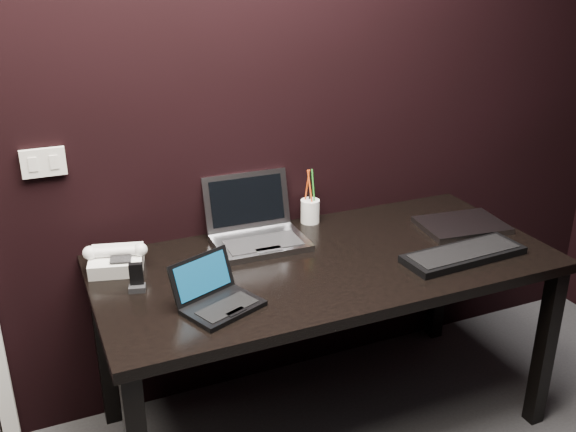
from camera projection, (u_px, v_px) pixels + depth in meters
name	position (u px, v px, depth m)	size (l,w,h in m)	color
wall_back	(211.00, 96.00, 2.40)	(4.00, 4.00, 0.00)	black
wall_switch	(43.00, 163.00, 2.23)	(0.15, 0.02, 0.10)	silver
desk	(326.00, 278.00, 2.42)	(1.70, 0.80, 0.74)	black
netbook	(217.00, 298.00, 2.06)	(0.30, 0.28, 0.15)	black
silver_laptop	(257.00, 231.00, 2.52)	(0.36, 0.33, 0.24)	gray
ext_keyboard	(464.00, 254.00, 2.39)	(0.49, 0.19, 0.03)	black
closed_laptop	(462.00, 225.00, 2.66)	(0.37, 0.28, 0.02)	gray
desk_phone	(116.00, 260.00, 2.29)	(0.23, 0.21, 0.11)	silver
mobile_phone	(137.00, 280.00, 2.16)	(0.06, 0.06, 0.10)	black
pen_cup	(310.00, 210.00, 2.70)	(0.08, 0.08, 0.23)	white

